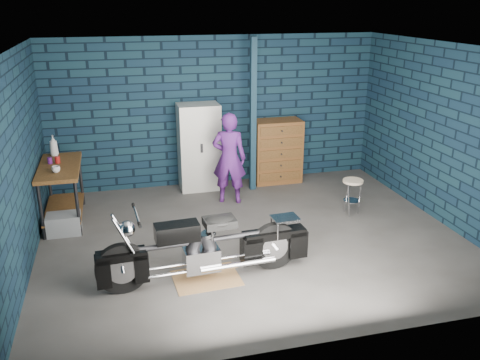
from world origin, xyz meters
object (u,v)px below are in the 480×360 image
object	(u,v)px
person	(229,158)
tool_chest	(277,151)
locker	(199,147)
workbench	(63,193)
motorcycle	(206,243)
shop_stool	(352,197)
storage_bin	(64,224)

from	to	relation	value
person	tool_chest	world-z (taller)	person
locker	workbench	bearing A→B (deg)	-158.28
motorcycle	tool_chest	size ratio (longest dim) A/B	1.90
tool_chest	shop_stool	world-z (taller)	tool_chest
person	locker	bearing A→B (deg)	-44.51
shop_stool	tool_chest	bearing A→B (deg)	110.54
workbench	tool_chest	bearing A→B (deg)	13.67
motorcycle	person	size ratio (longest dim) A/B	1.45
motorcycle	locker	size ratio (longest dim) A/B	1.44
workbench	tool_chest	size ratio (longest dim) A/B	1.18
workbench	tool_chest	distance (m)	3.89
workbench	storage_bin	bearing A→B (deg)	-87.63
storage_bin	shop_stool	size ratio (longest dim) A/B	0.82
motorcycle	tool_chest	xyz separation A→B (m)	(1.96, 3.20, 0.10)
storage_bin	tool_chest	bearing A→B (deg)	20.46
person	locker	size ratio (longest dim) A/B	1.00
workbench	motorcycle	bearing A→B (deg)	-51.38
motorcycle	storage_bin	world-z (taller)	motorcycle
storage_bin	shop_stool	distance (m)	4.46
person	shop_stool	world-z (taller)	person
workbench	locker	distance (m)	2.51
person	motorcycle	bearing A→B (deg)	90.35
motorcycle	person	bearing A→B (deg)	67.08
storage_bin	shop_stool	xyz separation A→B (m)	(4.44, -0.40, 0.14)
storage_bin	locker	world-z (taller)	locker
storage_bin	workbench	bearing A→B (deg)	92.37
tool_chest	shop_stool	distance (m)	1.94
locker	tool_chest	xyz separation A→B (m)	(1.47, 0.00, -0.19)
locker	shop_stool	bearing A→B (deg)	-39.98
locker	tool_chest	size ratio (longest dim) A/B	1.31
motorcycle	storage_bin	distance (m)	2.56
person	locker	world-z (taller)	locker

